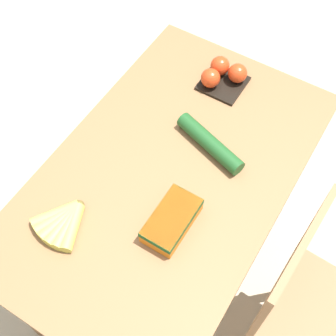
{
  "coord_description": "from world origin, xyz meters",
  "views": [
    {
      "loc": [
        0.64,
        0.4,
        2.0
      ],
      "look_at": [
        0.0,
        0.0,
        0.79
      ],
      "focal_mm": 50.0,
      "sensor_mm": 36.0,
      "label": 1
    }
  ],
  "objects_px": {
    "chair": "(308,314)",
    "cucumber_near": "(210,143)",
    "banana_bunch": "(63,222)",
    "carrot_bag": "(172,220)",
    "tomato_pack": "(223,74)"
  },
  "relations": [
    {
      "from": "banana_bunch",
      "to": "tomato_pack",
      "type": "distance_m",
      "value": 0.74
    },
    {
      "from": "chair",
      "to": "tomato_pack",
      "type": "height_order",
      "value": "chair"
    },
    {
      "from": "tomato_pack",
      "to": "cucumber_near",
      "type": "height_order",
      "value": "tomato_pack"
    },
    {
      "from": "chair",
      "to": "cucumber_near",
      "type": "distance_m",
      "value": 0.63
    },
    {
      "from": "chair",
      "to": "banana_bunch",
      "type": "xyz_separation_m",
      "value": [
        0.24,
        -0.73,
        0.3
      ]
    },
    {
      "from": "chair",
      "to": "cucumber_near",
      "type": "height_order",
      "value": "chair"
    },
    {
      "from": "chair",
      "to": "carrot_bag",
      "type": "relative_size",
      "value": 4.85
    },
    {
      "from": "banana_bunch",
      "to": "carrot_bag",
      "type": "height_order",
      "value": "carrot_bag"
    },
    {
      "from": "tomato_pack",
      "to": "cucumber_near",
      "type": "bearing_deg",
      "value": 20.27
    },
    {
      "from": "chair",
      "to": "tomato_pack",
      "type": "bearing_deg",
      "value": 53.86
    },
    {
      "from": "banana_bunch",
      "to": "carrot_bag",
      "type": "relative_size",
      "value": 0.87
    },
    {
      "from": "tomato_pack",
      "to": "carrot_bag",
      "type": "relative_size",
      "value": 0.78
    },
    {
      "from": "carrot_bag",
      "to": "cucumber_near",
      "type": "height_order",
      "value": "carrot_bag"
    },
    {
      "from": "tomato_pack",
      "to": "cucumber_near",
      "type": "xyz_separation_m",
      "value": [
        0.27,
        0.1,
        -0.01
      ]
    },
    {
      "from": "banana_bunch",
      "to": "carrot_bag",
      "type": "bearing_deg",
      "value": 121.56
    }
  ]
}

